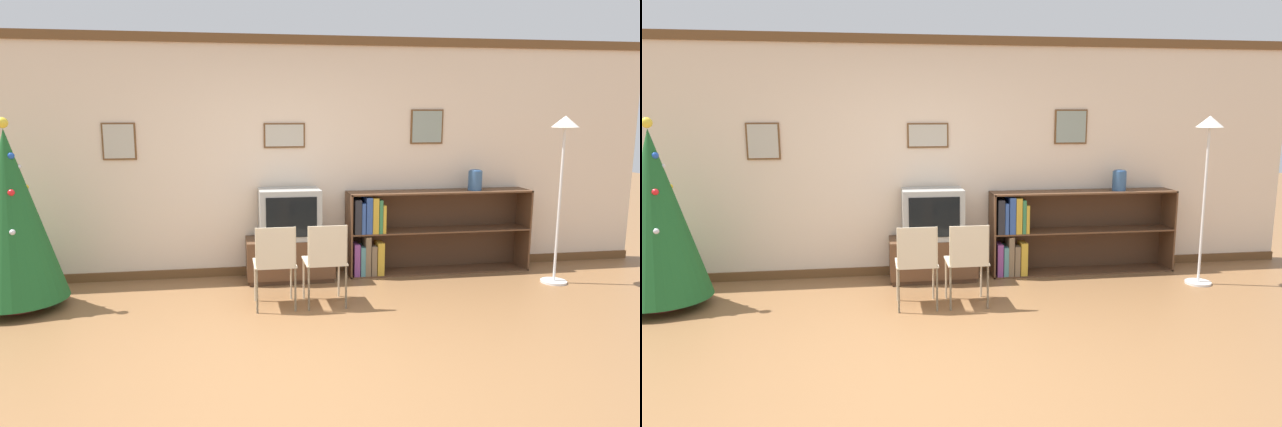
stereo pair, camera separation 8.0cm
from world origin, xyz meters
TOP-DOWN VIEW (x-y plane):
  - ground_plane at (0.00, 0.00)m, footprint 24.00×24.00m
  - wall_back at (0.00, 2.58)m, footprint 9.04×0.11m
  - christmas_tree at (-2.56, 1.72)m, footprint 0.92×0.92m
  - tv_console at (0.12, 2.28)m, footprint 0.97×0.47m
  - television at (0.12, 2.28)m, footprint 0.67×0.45m
  - folding_chair_left at (-0.13, 1.32)m, footprint 0.40×0.40m
  - folding_chair_right at (0.36, 1.32)m, footprint 0.40×0.40m
  - bookshelf at (1.50, 2.35)m, footprint 2.17×0.36m
  - vase at (2.31, 2.32)m, footprint 0.16×0.16m
  - standing_lamp at (2.99, 1.67)m, footprint 0.28×0.28m

SIDE VIEW (x-z plane):
  - ground_plane at x=0.00m, z-range 0.00..0.00m
  - tv_console at x=0.12m, z-range 0.00..0.48m
  - folding_chair_left at x=-0.13m, z-range 0.06..0.88m
  - folding_chair_right at x=0.36m, z-range 0.06..0.88m
  - bookshelf at x=1.50m, z-range 0.00..0.96m
  - television at x=0.12m, z-range 0.47..1.03m
  - christmas_tree at x=-2.56m, z-range -0.01..1.81m
  - vase at x=2.31m, z-range 0.97..1.21m
  - wall_back at x=0.00m, z-range 0.00..2.70m
  - standing_lamp at x=2.99m, z-range 0.49..2.32m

